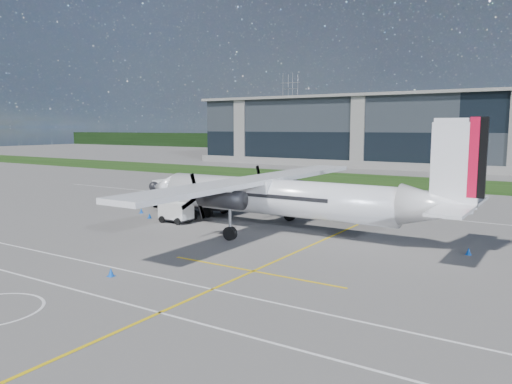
% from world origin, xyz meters
% --- Properties ---
extents(ground, '(400.00, 400.00, 0.00)m').
position_xyz_m(ground, '(0.00, 40.00, 0.00)').
color(ground, '#5F5C5A').
rests_on(ground, ground).
extents(grass_strip, '(400.00, 18.00, 0.04)m').
position_xyz_m(grass_strip, '(0.00, 48.00, 0.02)').
color(grass_strip, '#17370F').
rests_on(grass_strip, ground).
extents(terminal_building, '(120.00, 20.00, 15.00)m').
position_xyz_m(terminal_building, '(0.00, 80.00, 7.50)').
color(terminal_building, black).
rests_on(terminal_building, ground).
extents(tree_line, '(400.00, 6.00, 6.00)m').
position_xyz_m(tree_line, '(0.00, 140.00, 3.00)').
color(tree_line, black).
rests_on(tree_line, ground).
extents(pylon_west, '(9.00, 4.60, 30.00)m').
position_xyz_m(pylon_west, '(-80.00, 150.00, 15.00)').
color(pylon_west, gray).
rests_on(pylon_west, ground).
extents(yellow_taxiway_centerline, '(0.20, 70.00, 0.01)m').
position_xyz_m(yellow_taxiway_centerline, '(3.00, 10.00, 0.01)').
color(yellow_taxiway_centerline, yellow).
rests_on(yellow_taxiway_centerline, ground).
extents(white_lane_line, '(90.00, 0.15, 0.01)m').
position_xyz_m(white_lane_line, '(0.00, -14.00, 0.01)').
color(white_lane_line, white).
rests_on(white_lane_line, ground).
extents(turboprop_aircraft, '(29.64, 30.74, 9.22)m').
position_xyz_m(turboprop_aircraft, '(-0.78, 4.71, 4.61)').
color(turboprop_aircraft, white).
rests_on(turboprop_aircraft, ground).
extents(fuel_tanker_truck, '(9.04, 2.94, 3.39)m').
position_xyz_m(fuel_tanker_truck, '(-13.93, 8.08, 1.69)').
color(fuel_tanker_truck, white).
rests_on(fuel_tanker_truck, ground).
extents(baggage_tug, '(3.10, 1.86, 1.86)m').
position_xyz_m(baggage_tug, '(-11.29, 3.24, 0.93)').
color(baggage_tug, white).
rests_on(baggage_tug, ground).
extents(ground_crew_person, '(0.90, 0.98, 1.98)m').
position_xyz_m(ground_crew_person, '(-11.74, 5.52, 0.99)').
color(ground_crew_person, '#F25907').
rests_on(ground_crew_person, ground).
extents(safety_cone_tail, '(0.36, 0.36, 0.50)m').
position_xyz_m(safety_cone_tail, '(13.16, 5.07, 0.25)').
color(safety_cone_tail, blue).
rests_on(safety_cone_tail, ground).
extents(safety_cone_fwd, '(0.36, 0.36, 0.50)m').
position_xyz_m(safety_cone_fwd, '(-17.49, 4.99, 0.25)').
color(safety_cone_fwd, blue).
rests_on(safety_cone_fwd, ground).
extents(safety_cone_nose_port, '(0.36, 0.36, 0.50)m').
position_xyz_m(safety_cone_nose_port, '(-14.76, 3.38, 0.25)').
color(safety_cone_nose_port, blue).
rests_on(safety_cone_nose_port, ground).
extents(safety_cone_portwing, '(0.36, 0.36, 0.50)m').
position_xyz_m(safety_cone_portwing, '(-3.37, -11.30, 0.25)').
color(safety_cone_portwing, blue).
rests_on(safety_cone_portwing, ground).
extents(safety_cone_nose_stbd, '(0.36, 0.36, 0.50)m').
position_xyz_m(safety_cone_nose_stbd, '(-14.65, 5.45, 0.25)').
color(safety_cone_nose_stbd, blue).
rests_on(safety_cone_nose_stbd, ground).
extents(safety_cone_stbdwing, '(0.36, 0.36, 0.50)m').
position_xyz_m(safety_cone_stbdwing, '(-4.08, 20.10, 0.25)').
color(safety_cone_stbdwing, blue).
rests_on(safety_cone_stbdwing, ground).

